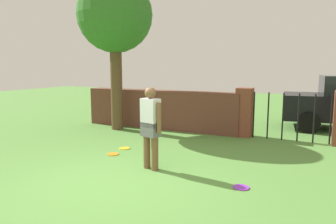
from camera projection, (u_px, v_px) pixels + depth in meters
ground_plane at (111, 184)px, 5.45m from camera, size 40.00×40.00×0.00m
brick_wall at (160, 109)px, 10.27m from camera, size 5.24×0.50×1.24m
tree at (115, 17)px, 9.74m from camera, size 2.32×2.32×4.74m
person at (151, 124)px, 6.14m from camera, size 0.52×0.31×1.62m
fence_gate at (291, 115)px, 8.56m from camera, size 2.93×0.44×1.40m
frisbee_yellow at (125, 148)px, 7.80m from camera, size 0.27×0.27×0.02m
frisbee_orange at (113, 154)px, 7.29m from camera, size 0.27×0.27×0.02m
frisbee_purple at (241, 187)px, 5.29m from camera, size 0.27×0.27×0.02m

